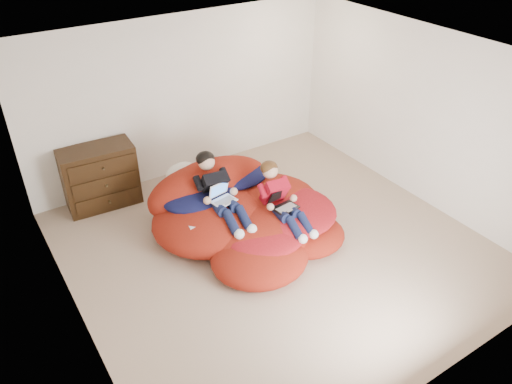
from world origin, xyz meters
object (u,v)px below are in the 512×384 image
Objects in this scene: dresser at (100,177)px; laptop_black at (283,202)px; older_boy at (218,188)px; younger_boy at (280,196)px; beanbag_pile at (243,214)px; laptop_white at (222,196)px.

laptop_black is at bearing -50.25° from dresser.
dresser is at bearing 129.75° from laptop_black.
younger_boy is (0.63, -0.51, -0.06)m from older_boy.
younger_boy reaches higher than beanbag_pile.
younger_boy is at bearing -49.50° from dresser.
dresser is at bearing 124.21° from laptop_white.
laptop_white is 0.79m from laptop_black.
older_boy is 0.86m from laptop_black.
older_boy is 1.12× the size of younger_boy.
laptop_black is (1.73, -2.09, 0.10)m from dresser.
younger_boy is 3.11× the size of laptop_white.
laptop_black is at bearing -36.39° from laptop_white.
laptop_black is (0.63, -0.57, -0.13)m from older_boy.
older_boy reaches higher than laptop_black.
younger_boy is at bearing -47.02° from beanbag_pile.
laptop_white reaches higher than laptop_black.
laptop_white is at bearing 143.61° from laptop_black.
laptop_white is (1.10, -1.62, 0.17)m from dresser.
older_boy is (-0.29, 0.15, 0.44)m from beanbag_pile.
laptop_white is at bearing 171.18° from beanbag_pile.
older_boy is at bearing 153.53° from beanbag_pile.
dresser is 1.96m from laptop_white.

